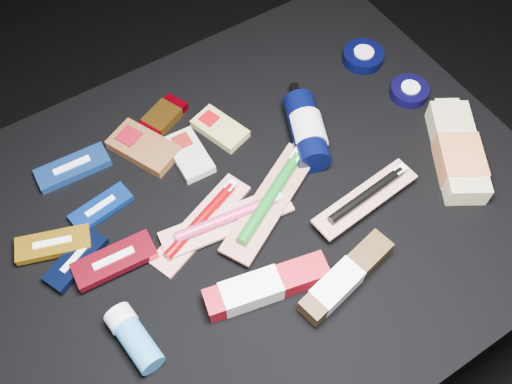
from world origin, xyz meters
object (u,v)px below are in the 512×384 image
bodywash_bottle (457,153)px  deodorant_stick (134,337)px  toothpaste_carton_red (261,288)px  lotion_bottle (307,130)px

bodywash_bottle → deodorant_stick: 0.62m
deodorant_stick → toothpaste_carton_red: 0.20m
deodorant_stick → toothpaste_carton_red: size_ratio=0.53×
bodywash_bottle → toothpaste_carton_red: (-0.43, -0.02, -0.00)m
lotion_bottle → deodorant_stick: lotion_bottle is taller
bodywash_bottle → lotion_bottle: bearing=169.4°
lotion_bottle → bodywash_bottle: lotion_bottle is taller
deodorant_stick → toothpaste_carton_red: bearing=-15.8°
lotion_bottle → bodywash_bottle: bearing=-18.7°
deodorant_stick → lotion_bottle: bearing=15.9°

